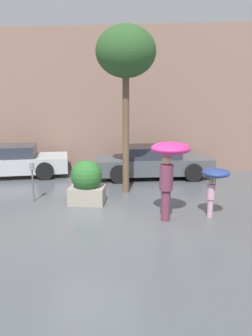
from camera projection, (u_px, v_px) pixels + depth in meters
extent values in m
plane|color=#51565B|center=(95.00, 221.00, 8.40)|extent=(40.00, 40.00, 0.00)
cube|color=#8C6B5B|center=(120.00, 100.00, 14.09)|extent=(18.00, 0.30, 6.00)
cube|color=#9E9384|center=(87.00, 195.00, 9.70)|extent=(1.03, 0.67, 0.51)
sphere|color=#286028|center=(87.00, 176.00, 9.57)|extent=(0.92, 0.92, 0.92)
cylinder|color=brown|center=(166.00, 205.00, 8.35)|extent=(0.24, 0.24, 0.81)
cylinder|color=brown|center=(166.00, 177.00, 8.19)|extent=(0.34, 0.34, 0.64)
sphere|color=tan|center=(167.00, 161.00, 8.10)|extent=(0.22, 0.22, 0.22)
cylinder|color=#4C4C51|center=(170.00, 162.00, 8.22)|extent=(0.02, 0.02, 0.69)
ellipsoid|color=#E02D84|center=(171.00, 148.00, 8.15)|extent=(0.99, 0.99, 0.32)
cylinder|color=#D199B7|center=(210.00, 208.00, 8.59)|extent=(0.15, 0.15, 0.50)
cylinder|color=#D199B7|center=(211.00, 192.00, 8.50)|extent=(0.21, 0.21, 0.40)
sphere|color=tan|center=(212.00, 182.00, 8.44)|extent=(0.14, 0.14, 0.14)
cylinder|color=#4C4C51|center=(215.00, 182.00, 8.40)|extent=(0.02, 0.02, 0.49)
ellipsoid|color=navy|center=(216.00, 173.00, 8.35)|extent=(0.72, 0.72, 0.23)
cube|color=#4C5156|center=(153.00, 165.00, 12.95)|extent=(4.74, 2.55, 0.60)
cube|color=#2D333D|center=(153.00, 152.00, 12.84)|extent=(2.26, 1.85, 0.45)
cylinder|color=black|center=(119.00, 174.00, 11.99)|extent=(0.71, 0.34, 0.68)
cylinder|color=black|center=(116.00, 164.00, 13.72)|extent=(0.71, 0.34, 0.68)
cylinder|color=black|center=(193.00, 173.00, 12.23)|extent=(0.71, 0.34, 0.68)
cylinder|color=black|center=(181.00, 163.00, 13.97)|extent=(0.71, 0.34, 0.68)
cube|color=#B7BCC1|center=(9.00, 164.00, 13.07)|extent=(4.89, 2.93, 0.60)
cube|color=#2D333D|center=(8.00, 151.00, 12.96)|extent=(2.39, 2.00, 0.45)
cylinder|color=black|center=(45.00, 171.00, 12.49)|extent=(0.71, 0.39, 0.68)
cylinder|color=black|center=(47.00, 162.00, 14.21)|extent=(0.71, 0.39, 0.68)
cylinder|color=brown|center=(126.00, 133.00, 10.52)|extent=(0.21, 0.21, 3.96)
ellipsoid|color=#2D5628|center=(126.00, 51.00, 9.99)|extent=(1.86, 1.86, 1.58)
cylinder|color=#595B60|center=(33.00, 186.00, 9.84)|extent=(0.05, 0.05, 0.99)
cylinder|color=gray|center=(32.00, 166.00, 9.71)|extent=(0.14, 0.14, 0.20)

